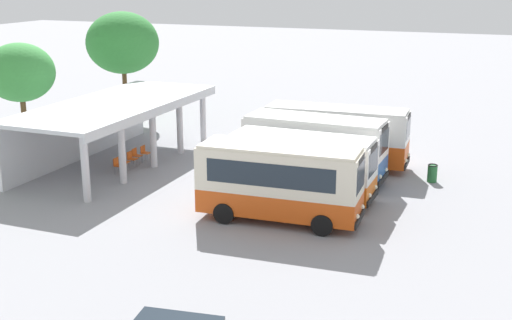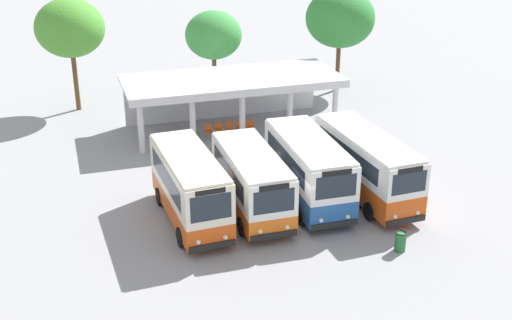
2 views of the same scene
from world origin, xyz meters
TOP-DOWN VIEW (x-y plane):
  - ground_plane at (0.00, 0.00)m, footprint 180.00×180.00m
  - city_bus_nearest_orange at (-3.67, 1.98)m, footprint 2.52×6.97m
  - city_bus_second_in_row at (-0.72, 1.95)m, footprint 2.38×6.72m
  - city_bus_middle_cream at (2.22, 2.23)m, footprint 2.56×7.11m
  - city_bus_fourth_amber at (5.16, 1.94)m, footprint 2.49×7.78m
  - terminal_canopy at (1.45, 13.77)m, footprint 13.41×5.54m
  - waiting_chair_end_by_column at (-0.39, 12.08)m, footprint 0.44×0.44m
  - waiting_chair_second_from_end at (0.28, 12.17)m, footprint 0.44×0.44m
  - waiting_chair_middle_seat at (0.95, 12.10)m, footprint 0.44×0.44m
  - waiting_chair_fourth_seat at (1.62, 12.20)m, footprint 0.44×0.44m
  - waiting_chair_fifth_seat at (2.29, 12.07)m, footprint 0.44×0.44m
  - roadside_tree_behind_canopy at (1.98, 19.97)m, footprint 4.00×4.00m
  - roadside_tree_east_of_canopy at (11.16, 18.87)m, footprint 5.01×5.01m
  - litter_bin_apron at (4.27, -3.32)m, footprint 0.49×0.49m

SIDE VIEW (x-z plane):
  - ground_plane at x=0.00m, z-range 0.00..0.00m
  - litter_bin_apron at x=4.27m, z-range 0.01..0.91m
  - waiting_chair_end_by_column at x=-0.39m, z-range 0.09..0.95m
  - waiting_chair_second_from_end at x=0.28m, z-range 0.09..0.95m
  - waiting_chair_middle_seat at x=0.95m, z-range 0.09..0.95m
  - waiting_chair_fourth_seat at x=1.62m, z-range 0.09..0.95m
  - waiting_chair_fifth_seat at x=2.29m, z-range 0.09..0.95m
  - city_bus_second_in_row at x=-0.72m, z-range 0.17..3.21m
  - city_bus_fourth_amber at x=5.16m, z-range 0.17..3.41m
  - city_bus_middle_cream at x=2.22m, z-range 0.17..3.44m
  - city_bus_nearest_orange at x=-3.67m, z-range 0.17..3.45m
  - terminal_canopy at x=1.45m, z-range 0.91..4.31m
  - roadside_tree_behind_canopy at x=1.98m, z-range 1.41..7.67m
  - roadside_tree_east_of_canopy at x=11.16m, z-range 1.63..9.18m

